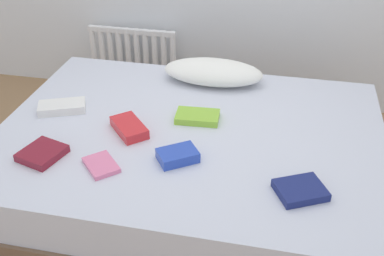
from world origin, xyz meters
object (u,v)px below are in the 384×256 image
Objects in this scene: textbook_navy at (300,190)px; textbook_blue at (177,155)px; radiator at (133,58)px; bed at (190,169)px; textbook_red at (129,128)px; textbook_white at (62,107)px; textbook_pink at (101,165)px; textbook_lime at (197,117)px; pillow at (213,72)px; textbook_maroon at (42,153)px.

textbook_blue is (-0.56, 0.12, 0.01)m from textbook_navy.
textbook_navy is at bearing -51.31° from radiator.
bed is 0.41m from textbook_red.
bed is at bearing 117.96° from textbook_navy.
textbook_white is 0.59m from textbook_pink.
textbook_blue is at bearing 16.54° from textbook_red.
textbook_blue reaches higher than textbook_lime.
radiator is at bearing 67.00° from textbook_white.
bed is at bearing -26.01° from textbook_white.
pillow reaches higher than textbook_navy.
textbook_red reaches higher than textbook_lime.
textbook_blue reaches higher than textbook_white.
textbook_red is at bearing 133.05° from textbook_navy.
textbook_pink is (-0.35, -0.95, -0.06)m from pillow.
pillow reaches higher than radiator.
textbook_red is 1.20× the size of textbook_maroon.
bed is 0.39m from textbook_blue.
textbook_pink is at bearing 166.49° from textbook_blue.
textbook_white is at bearing -145.53° from pillow.
textbook_maroon reaches higher than textbook_lime.
textbook_lime is at bearing -17.66° from textbook_white.
textbook_blue is at bearing -91.69° from pillow.
bed is 0.29m from textbook_lime.
pillow reaches higher than textbook_blue.
bed is 2.93× the size of radiator.
textbook_lime is 0.74m from textbook_navy.
textbook_red is at bearing 113.51° from textbook_blue.
radiator is 1.14× the size of pillow.
textbook_maroon is (-0.64, -0.48, 0.00)m from textbook_lime.
textbook_lime is (0.73, -1.09, 0.20)m from radiator.
pillow is 0.91m from textbook_white.
textbook_navy is at bearing -46.84° from textbook_blue.
textbook_lime is at bearing 80.88° from bed.
textbook_navy is at bearing -34.83° from bed.
pillow is 0.72m from textbook_red.
textbook_blue reaches higher than textbook_maroon.
textbook_blue is at bearing 26.06° from textbook_maroon.
textbook_blue is (-0.02, -0.37, 0.01)m from textbook_lime.
textbook_white is 1.40× the size of textbook_blue.
textbook_maroon is (-0.65, -0.93, -0.05)m from pillow.
pillow reaches higher than textbook_red.
textbook_maroon is 0.30m from textbook_pink.
textbook_maroon is 1.08× the size of textbook_pink.
textbook_lime is 0.61m from textbook_pink.
bed is 11.25× the size of textbook_blue.
textbook_lime reaches higher than bed.
textbook_pink is at bearing -130.02° from bed.
textbook_white is 1.32× the size of textbook_maroon.
textbook_red is at bearing 131.13° from textbook_pink.
textbook_blue reaches higher than bed.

